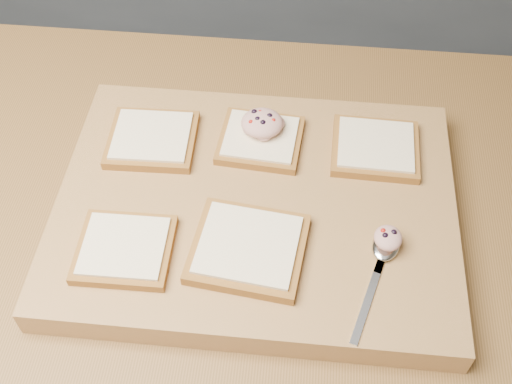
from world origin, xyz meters
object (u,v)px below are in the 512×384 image
(spoon, at_px, (383,253))
(cutting_board, at_px, (256,208))
(bread_far_center, at_px, (260,140))
(tuna_salad_dollop, at_px, (262,123))

(spoon, bearing_deg, cutting_board, 156.16)
(cutting_board, bearing_deg, bread_far_center, 92.12)
(bread_far_center, xyz_separation_m, tuna_salad_dollop, (0.00, 0.01, 0.02))
(bread_far_center, bearing_deg, cutting_board, -87.88)
(spoon, bearing_deg, bread_far_center, 134.20)
(tuna_salad_dollop, bearing_deg, cutting_board, -88.68)
(cutting_board, distance_m, tuna_salad_dollop, 0.12)
(bread_far_center, bearing_deg, tuna_salad_dollop, 84.21)
(cutting_board, height_order, bread_far_center, bread_far_center)
(cutting_board, bearing_deg, tuna_salad_dollop, 91.32)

